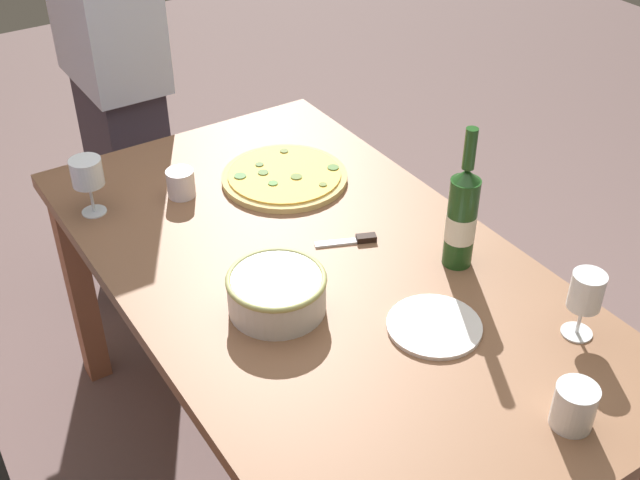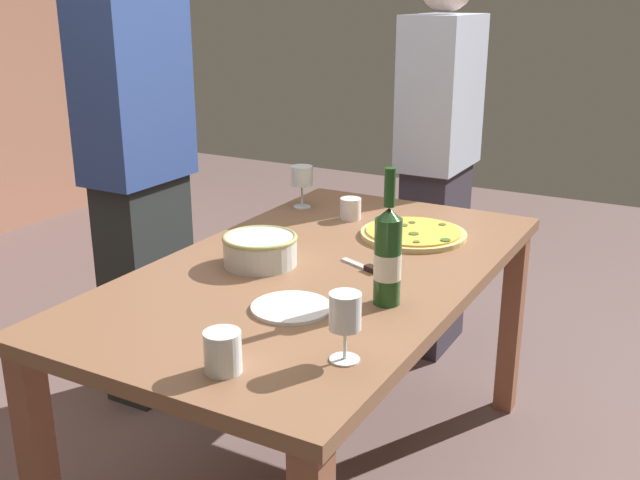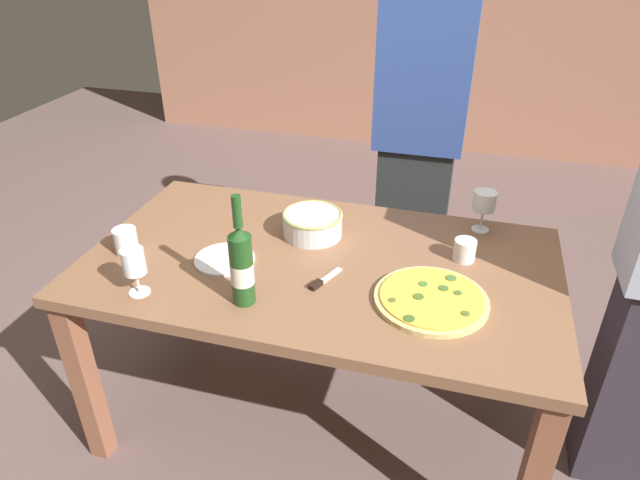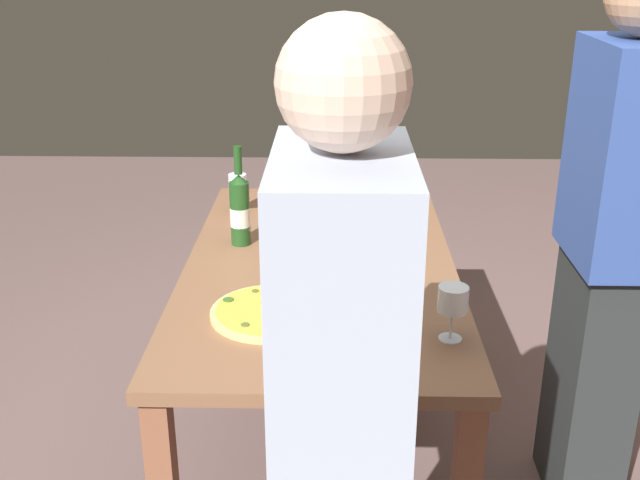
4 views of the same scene
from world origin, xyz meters
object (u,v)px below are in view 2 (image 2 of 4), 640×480
object	(u,v)px
pizza	(413,234)
serving_bowl	(260,249)
cup_amber	(351,209)
person_host	(139,169)
person_guest_left	(438,160)
dining_table	(320,295)
cup_ceramic	(223,352)
pizza_knife	(365,267)
wine_bottle	(388,255)
wine_glass_near_pizza	(345,314)
side_plate	(291,308)
wine_glass_by_bottle	(302,178)

from	to	relation	value
pizza	serving_bowl	size ratio (longest dim) A/B	1.57
pizza	cup_amber	distance (m)	0.29
person_host	person_guest_left	size ratio (longest dim) A/B	1.05
dining_table	cup_ceramic	xyz separation A→B (m)	(-0.66, -0.13, 0.14)
person_host	pizza_knife	bearing A→B (deg)	3.95
serving_bowl	cup_ceramic	bearing A→B (deg)	-153.40
person_guest_left	dining_table	bearing A→B (deg)	0.00
wine_bottle	wine_glass_near_pizza	world-z (taller)	wine_bottle
pizza	serving_bowl	xyz separation A→B (m)	(-0.46, 0.30, 0.04)
side_plate	pizza_knife	xyz separation A→B (m)	(0.35, -0.04, 0.00)
wine_glass_by_bottle	cup_ceramic	world-z (taller)	wine_glass_by_bottle
wine_glass_by_bottle	side_plate	world-z (taller)	wine_glass_by_bottle
pizza	side_plate	xyz separation A→B (m)	(-0.70, 0.04, -0.01)
cup_ceramic	side_plate	distance (m)	0.35
pizza_knife	person_host	size ratio (longest dim) A/B	0.09
wine_glass_by_bottle	cup_ceramic	distance (m)	1.28
serving_bowl	person_guest_left	world-z (taller)	person_guest_left
wine_bottle	side_plate	world-z (taller)	wine_bottle
serving_bowl	person_host	bearing A→B (deg)	68.15
wine_glass_near_pizza	person_host	size ratio (longest dim) A/B	0.09
dining_table	serving_bowl	xyz separation A→B (m)	(-0.07, 0.16, 0.14)
wine_glass_by_bottle	person_host	xyz separation A→B (m)	(-0.31, 0.51, 0.04)
person_host	serving_bowl	bearing A→B (deg)	-8.16
serving_bowl	pizza	bearing A→B (deg)	-32.49
wine_glass_by_bottle	person_host	size ratio (longest dim) A/B	0.09
wine_bottle	person_guest_left	distance (m)	1.34
wine_bottle	pizza_knife	size ratio (longest dim) A/B	2.38
serving_bowl	cup_ceramic	xyz separation A→B (m)	(-0.59, -0.29, -0.00)
pizza	person_guest_left	size ratio (longest dim) A/B	0.21
wine_glass_by_bottle	cup_amber	size ratio (longest dim) A/B	2.08
pizza_knife	person_guest_left	world-z (taller)	person_guest_left
cup_ceramic	wine_bottle	bearing A→B (deg)	-16.85
serving_bowl	side_plate	world-z (taller)	serving_bowl
wine_glass_near_pizza	pizza	bearing A→B (deg)	12.76
dining_table	cup_amber	distance (m)	0.51
person_host	person_guest_left	xyz separation A→B (m)	(0.92, -0.82, -0.06)
cup_amber	person_host	bearing A→B (deg)	109.13
pizza_knife	pizza	bearing A→B (deg)	-1.22
wine_glass_near_pizza	pizza_knife	xyz separation A→B (m)	(0.53, 0.21, -0.10)
cup_amber	cup_ceramic	xyz separation A→B (m)	(-1.13, -0.27, 0.01)
wine_bottle	person_guest_left	xyz separation A→B (m)	(1.29, 0.35, -0.04)
dining_table	person_host	xyz separation A→B (m)	(0.21, 0.88, 0.24)
dining_table	pizza	bearing A→B (deg)	-19.09
dining_table	wine_glass_by_bottle	bearing A→B (deg)	35.16
serving_bowl	cup_amber	size ratio (longest dim) A/B	2.94
person_host	person_guest_left	world-z (taller)	person_host
side_plate	person_guest_left	distance (m)	1.46
side_plate	wine_glass_by_bottle	bearing A→B (deg)	28.74
pizza	pizza_knife	xyz separation A→B (m)	(-0.35, 0.01, -0.00)
wine_bottle	person_host	xyz separation A→B (m)	(0.37, 1.16, 0.02)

